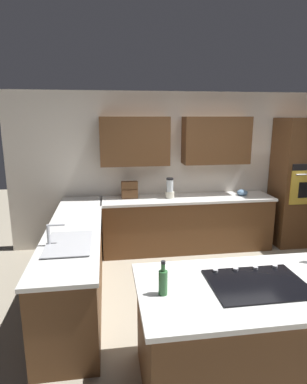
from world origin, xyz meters
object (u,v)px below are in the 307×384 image
(sink_unit, at_px, (68,243))
(spice_rack, at_px, (130,190))
(wall_oven, at_px, (299,183))
(mixing_bowl, at_px, (242,192))
(cooktop, at_px, (257,283))
(blender, at_px, (170,189))
(oil_bottle, at_px, (163,281))

(sink_unit, bearing_deg, spice_rack, -112.73)
(sink_unit, height_order, spice_rack, spice_rack)
(wall_oven, height_order, mixing_bowl, wall_oven)
(cooktop, bearing_deg, spice_rack, -74.65)
(wall_oven, height_order, blender, wall_oven)
(wall_oven, relative_size, sink_unit, 3.11)
(spice_rack, bearing_deg, cooktop, 105.35)
(blender, bearing_deg, wall_oven, 179.56)
(sink_unit, xyz_separation_m, mixing_bowl, (-2.68, -1.79, 0.03))
(wall_oven, bearing_deg, sink_unit, 25.75)
(sink_unit, distance_m, cooktop, 1.90)
(oil_bottle, bearing_deg, wall_oven, -135.03)
(blender, xyz_separation_m, spice_rack, (0.65, -0.07, -0.00))
(spice_rack, bearing_deg, blender, 174.17)
(cooktop, bearing_deg, blender, -86.99)
(mixing_bowl, distance_m, oil_bottle, 3.44)
(spice_rack, bearing_deg, oil_bottle, 90.59)
(blender, relative_size, mixing_bowl, 1.83)
(wall_oven, height_order, sink_unit, wall_oven)
(sink_unit, xyz_separation_m, spice_rack, (-0.78, -1.86, 0.12))
(wall_oven, distance_m, oil_bottle, 4.06)
(mixing_bowl, height_order, spice_rack, spice_rack)
(blender, bearing_deg, spice_rack, -5.83)
(blender, bearing_deg, cooktop, 93.01)
(mixing_bowl, height_order, oil_bottle, oil_bottle)
(blender, height_order, mixing_bowl, blender)
(oil_bottle, bearing_deg, cooktop, -177.12)
(blender, bearing_deg, oil_bottle, 77.87)
(cooktop, bearing_deg, mixing_bowl, -111.15)
(sink_unit, height_order, oil_bottle, oil_bottle)
(cooktop, relative_size, blender, 2.30)
(wall_oven, distance_m, spice_rack, 2.90)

